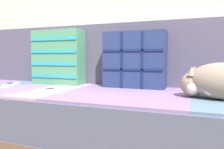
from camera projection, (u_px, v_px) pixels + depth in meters
The scene contains 7 objects.
couch at pixel (92, 122), 1.32m from camera, with size 2.14×0.79×0.39m.
sofa_backrest at pixel (111, 54), 1.60m from camera, with size 2.09×0.14×0.43m.
throw_pillow_quilted at pixel (135, 60), 1.39m from camera, with size 0.39×0.14×0.35m.
throw_pillow_striped at pixel (58, 57), 1.59m from camera, with size 0.38×0.14×0.39m.
sleeping_cat at pixel (218, 82), 0.99m from camera, with size 0.38×0.23×0.17m.
game_remote_near at pixel (11, 85), 1.47m from camera, with size 0.09×0.21×0.02m.
game_remote_far at pixel (50, 90), 1.21m from camera, with size 0.08×0.19×0.02m.
Camera 1 is at (0.57, -1.02, 0.58)m, focal length 35.00 mm.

